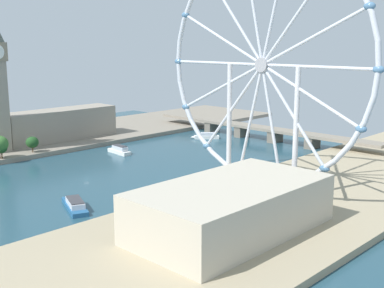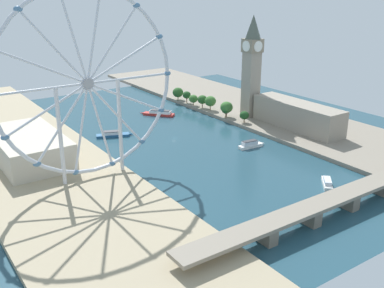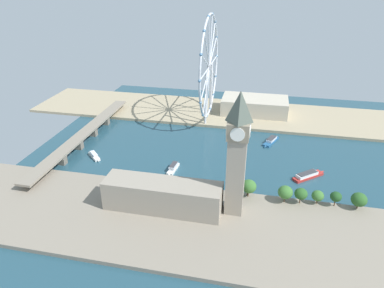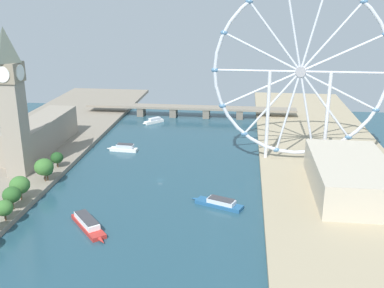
{
  "view_description": "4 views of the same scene",
  "coord_description": "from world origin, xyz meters",
  "px_view_note": "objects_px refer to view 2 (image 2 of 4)",
  "views": [
    {
      "loc": [
        224.34,
        -149.9,
        73.14
      ],
      "look_at": [
        21.7,
        59.83,
        13.28
      ],
      "focal_mm": 47.32,
      "sensor_mm": 36.0,
      "label": 1
    },
    {
      "loc": [
        183.38,
        290.22,
        118.22
      ],
      "look_at": [
        16.67,
        49.18,
        13.11
      ],
      "focal_mm": 42.4,
      "sensor_mm": 36.0,
      "label": 2
    },
    {
      "loc": [
        -291.78,
        -21.4,
        157.72
      ],
      "look_at": [
        -11.34,
        39.09,
        14.8
      ],
      "focal_mm": 32.83,
      "sensor_mm": 36.0,
      "label": 3
    },
    {
      "loc": [
        49.68,
        -254.91,
        108.73
      ],
      "look_at": [
        18.92,
        8.61,
        21.31
      ],
      "focal_mm": 42.4,
      "sensor_mm": 36.0,
      "label": 4
    }
  ],
  "objects_px": {
    "river_bridge": "(330,203)",
    "ferris_wheel": "(88,84)",
    "clock_tower": "(252,65)",
    "parliament_block": "(297,115)",
    "tour_boat_0": "(327,182)",
    "tour_boat_2": "(251,145)",
    "tour_boat_1": "(113,134)",
    "tour_boat_3": "(159,113)",
    "riverside_hall": "(28,147)"
  },
  "relations": [
    {
      "from": "river_bridge",
      "to": "ferris_wheel",
      "type": "bearing_deg",
      "value": -53.1
    },
    {
      "from": "clock_tower",
      "to": "ferris_wheel",
      "type": "relative_size",
      "value": 0.77
    },
    {
      "from": "parliament_block",
      "to": "river_bridge",
      "type": "bearing_deg",
      "value": 49.78
    },
    {
      "from": "river_bridge",
      "to": "tour_boat_0",
      "type": "distance_m",
      "value": 39.49
    },
    {
      "from": "tour_boat_2",
      "to": "tour_boat_1",
      "type": "bearing_deg",
      "value": 136.76
    },
    {
      "from": "clock_tower",
      "to": "tour_boat_3",
      "type": "height_order",
      "value": "clock_tower"
    },
    {
      "from": "parliament_block",
      "to": "tour_boat_0",
      "type": "height_order",
      "value": "parliament_block"
    },
    {
      "from": "ferris_wheel",
      "to": "tour_boat_0",
      "type": "height_order",
      "value": "ferris_wheel"
    },
    {
      "from": "river_bridge",
      "to": "tour_boat_2",
      "type": "distance_m",
      "value": 109.62
    },
    {
      "from": "river_bridge",
      "to": "tour_boat_2",
      "type": "relative_size",
      "value": 8.28
    },
    {
      "from": "riverside_hall",
      "to": "tour_boat_2",
      "type": "relative_size",
      "value": 3.25
    },
    {
      "from": "river_bridge",
      "to": "tour_boat_3",
      "type": "distance_m",
      "value": 219.22
    },
    {
      "from": "tour_boat_1",
      "to": "ferris_wheel",
      "type": "bearing_deg",
      "value": -100.63
    },
    {
      "from": "parliament_block",
      "to": "riverside_hall",
      "type": "relative_size",
      "value": 1.09
    },
    {
      "from": "tour_boat_0",
      "to": "parliament_block",
      "type": "bearing_deg",
      "value": 6.74
    },
    {
      "from": "ferris_wheel",
      "to": "river_bridge",
      "type": "distance_m",
      "value": 151.72
    },
    {
      "from": "parliament_block",
      "to": "tour_boat_0",
      "type": "distance_m",
      "value": 108.17
    },
    {
      "from": "parliament_block",
      "to": "tour_boat_1",
      "type": "relative_size",
      "value": 2.78
    },
    {
      "from": "clock_tower",
      "to": "ferris_wheel",
      "type": "xyz_separation_m",
      "value": [
        171.42,
        48.06,
        12.26
      ]
    },
    {
      "from": "tour_boat_2",
      "to": "river_bridge",
      "type": "bearing_deg",
      "value": -104.72
    },
    {
      "from": "riverside_hall",
      "to": "tour_boat_0",
      "type": "relative_size",
      "value": 4.21
    },
    {
      "from": "river_bridge",
      "to": "tour_boat_1",
      "type": "bearing_deg",
      "value": -78.32
    },
    {
      "from": "clock_tower",
      "to": "ferris_wheel",
      "type": "bearing_deg",
      "value": 15.66
    },
    {
      "from": "river_bridge",
      "to": "tour_boat_0",
      "type": "bearing_deg",
      "value": -139.2
    },
    {
      "from": "parliament_block",
      "to": "tour_boat_3",
      "type": "xyz_separation_m",
      "value": [
        70.33,
        -106.4,
        -11.58
      ]
    },
    {
      "from": "clock_tower",
      "to": "tour_boat_0",
      "type": "distance_m",
      "value": 154.66
    },
    {
      "from": "ferris_wheel",
      "to": "tour_boat_1",
      "type": "height_order",
      "value": "ferris_wheel"
    },
    {
      "from": "tour_boat_0",
      "to": "tour_boat_1",
      "type": "bearing_deg",
      "value": 66.67
    },
    {
      "from": "tour_boat_0",
      "to": "clock_tower",
      "type": "bearing_deg",
      "value": 21.04
    },
    {
      "from": "parliament_block",
      "to": "tour_boat_2",
      "type": "bearing_deg",
      "value": 8.04
    },
    {
      "from": "riverside_hall",
      "to": "river_bridge",
      "type": "distance_m",
      "value": 198.75
    },
    {
      "from": "parliament_block",
      "to": "tour_boat_3",
      "type": "relative_size",
      "value": 2.89
    },
    {
      "from": "parliament_block",
      "to": "tour_boat_3",
      "type": "height_order",
      "value": "parliament_block"
    },
    {
      "from": "ferris_wheel",
      "to": "tour_boat_3",
      "type": "xyz_separation_m",
      "value": [
        -109.01,
        -104.51,
        -59.35
      ]
    },
    {
      "from": "clock_tower",
      "to": "parliament_block",
      "type": "height_order",
      "value": "clock_tower"
    },
    {
      "from": "ferris_wheel",
      "to": "tour_boat_3",
      "type": "height_order",
      "value": "ferris_wheel"
    },
    {
      "from": "parliament_block",
      "to": "tour_boat_2",
      "type": "xyz_separation_m",
      "value": [
        57.86,
        8.18,
        -11.53
      ]
    },
    {
      "from": "parliament_block",
      "to": "ferris_wheel",
      "type": "xyz_separation_m",
      "value": [
        179.34,
        -1.89,
        47.77
      ]
    },
    {
      "from": "tour_boat_2",
      "to": "tour_boat_3",
      "type": "xyz_separation_m",
      "value": [
        12.47,
        -114.57,
        -0.06
      ]
    },
    {
      "from": "riverside_hall",
      "to": "tour_boat_0",
      "type": "distance_m",
      "value": 198.05
    },
    {
      "from": "clock_tower",
      "to": "tour_boat_3",
      "type": "relative_size",
      "value": 3.07
    },
    {
      "from": "riverside_hall",
      "to": "tour_boat_2",
      "type": "distance_m",
      "value": 159.73
    },
    {
      "from": "riverside_hall",
      "to": "tour_boat_1",
      "type": "bearing_deg",
      "value": -163.63
    },
    {
      "from": "parliament_block",
      "to": "tour_boat_2",
      "type": "distance_m",
      "value": 59.56
    },
    {
      "from": "parliament_block",
      "to": "ferris_wheel",
      "type": "bearing_deg",
      "value": -0.6
    },
    {
      "from": "ferris_wheel",
      "to": "tour_boat_1",
      "type": "xyz_separation_m",
      "value": [
        -46.6,
        -72.91,
        -59.7
      ]
    },
    {
      "from": "ferris_wheel",
      "to": "tour_boat_0",
      "type": "bearing_deg",
      "value": 142.57
    },
    {
      "from": "parliament_block",
      "to": "riverside_hall",
      "type": "xyz_separation_m",
      "value": [
        204.81,
        -53.63,
        -1.63
      ]
    },
    {
      "from": "river_bridge",
      "to": "tour_boat_2",
      "type": "bearing_deg",
      "value": -109.41
    },
    {
      "from": "tour_boat_0",
      "to": "tour_boat_3",
      "type": "xyz_separation_m",
      "value": [
        5.68,
        -192.3,
        0.34
      ]
    }
  ]
}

